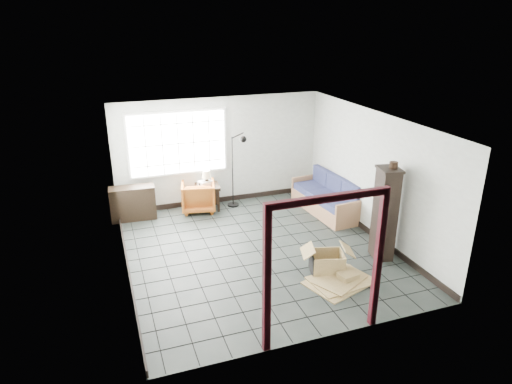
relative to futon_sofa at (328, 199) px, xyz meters
name	(u,v)px	position (x,y,z in m)	size (l,w,h in m)	color
ground	(258,251)	(-2.21, -1.30, -0.32)	(5.50, 5.50, 0.00)	black
room_shell	(258,170)	(-2.21, -1.27, 1.36)	(5.02, 5.52, 2.61)	#AFB3AB
window_panel	(178,143)	(-3.21, 1.40, 1.28)	(2.32, 0.08, 1.52)	silver
doorway_trim	(326,251)	(-2.21, -4.00, 1.06)	(1.80, 0.08, 2.20)	#390D14
futon_sofa	(328,199)	(0.00, 0.00, 0.00)	(0.92, 2.04, 0.88)	brown
armchair	(198,195)	(-2.86, 1.10, 0.07)	(0.76, 0.72, 0.79)	#953615
side_table	(208,190)	(-2.63, 1.10, 0.18)	(0.60, 0.60, 0.60)	black
table_lamp	(207,175)	(-2.63, 1.14, 0.53)	(0.28, 0.28, 0.35)	black
projector	(205,183)	(-2.67, 1.13, 0.33)	(0.36, 0.32, 0.11)	silver
floor_lamp	(238,168)	(-1.89, 1.02, 0.67)	(0.49, 0.45, 1.84)	black
console_shelf	(133,203)	(-4.36, 1.10, 0.07)	(1.01, 0.43, 0.77)	black
tall_shelf	(385,213)	(-0.06, -2.29, 0.59)	(0.47, 0.55, 1.79)	black
pot	(394,165)	(-0.01, -2.31, 1.53)	(0.16, 0.16, 0.12)	black
open_box	(327,262)	(-1.31, -2.45, -0.13)	(1.01, 0.68, 0.53)	olive
cardboard_pile	(341,280)	(-1.24, -2.85, -0.27)	(1.32, 1.12, 0.16)	olive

